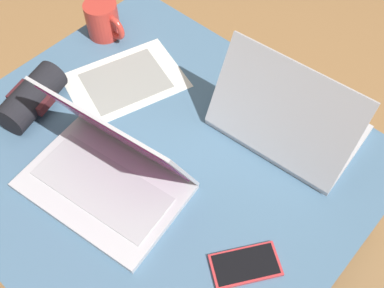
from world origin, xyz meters
The scene contains 8 objects.
ground_plane centered at (0.00, 0.00, 0.00)m, with size 14.00×14.00×0.00m, color #9E7042.
ottoman centered at (0.00, 0.00, 0.19)m, with size 0.95×0.84×0.38m.
laptop_near centered at (-0.02, -0.12, 0.43)m, with size 0.38×0.29×0.23m.
laptop_far centered at (0.19, 0.26, 0.43)m, with size 0.35×0.26×0.23m.
cell_phone centered at (0.32, -0.07, 0.39)m, with size 0.14×0.15×0.01m.
paper_sheet centered at (-0.22, 0.11, 0.38)m, with size 0.29×0.35×0.00m.
wrist_brace centered at (-0.32, -0.10, 0.42)m, with size 0.13×0.20×0.08m.
coffee_mug centered at (-0.40, 0.20, 0.43)m, with size 0.13×0.09×0.10m.
Camera 1 is at (0.46, -0.37, 1.26)m, focal length 42.00 mm.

